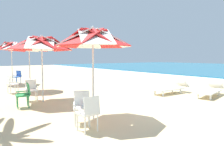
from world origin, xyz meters
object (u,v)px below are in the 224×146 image
object	(u,v)px
plastic_chair_5	(17,76)
sun_lounger_2	(171,88)
beach_umbrella_0	(93,39)
plastic_chair_0	(89,111)
beach_umbrella_1	(42,44)
beach_umbrella_3	(11,47)
plastic_chair_1	(82,105)
plastic_chair_4	(11,83)
sun_lounger_1	(210,90)
plastic_chair_2	(25,94)
plastic_chair_3	(31,89)
beach_umbrella_2	(29,47)

from	to	relation	value
plastic_chair_5	sun_lounger_2	bearing A→B (deg)	30.35
beach_umbrella_0	plastic_chair_0	size ratio (longest dim) A/B	3.06
beach_umbrella_1	beach_umbrella_3	bearing A→B (deg)	178.83
plastic_chair_1	plastic_chair_4	size ratio (longest dim) A/B	1.00
beach_umbrella_0	plastic_chair_4	bearing A→B (deg)	-170.29
sun_lounger_1	sun_lounger_2	bearing A→B (deg)	-151.32
beach_umbrella_0	plastic_chair_2	world-z (taller)	beach_umbrella_0
plastic_chair_4	sun_lounger_2	world-z (taller)	plastic_chair_4
plastic_chair_4	beach_umbrella_0	bearing A→B (deg)	9.71
plastic_chair_3	plastic_chair_5	distance (m)	6.41
beach_umbrella_0	plastic_chair_1	bearing A→B (deg)	-73.96
beach_umbrella_1	beach_umbrella_2	xyz separation A→B (m)	(-3.02, 0.33, 0.01)
plastic_chair_1	beach_umbrella_3	world-z (taller)	beach_umbrella_3
plastic_chair_3	plastic_chair_4	bearing A→B (deg)	-172.92
beach_umbrella_0	plastic_chair_3	xyz separation A→B (m)	(-3.61, -0.73, -1.79)
beach_umbrella_2	plastic_chair_5	world-z (taller)	beach_umbrella_2
beach_umbrella_0	beach_umbrella_2	distance (m)	6.15
plastic_chair_1	sun_lounger_1	world-z (taller)	plastic_chair_1
beach_umbrella_0	beach_umbrella_3	size ratio (longest dim) A/B	0.94
plastic_chair_5	sun_lounger_1	size ratio (longest dim) A/B	0.39
beach_umbrella_0	beach_umbrella_3	distance (m)	9.50
plastic_chair_3	plastic_chair_4	distance (m)	2.39
beach_umbrella_2	beach_umbrella_3	size ratio (longest dim) A/B	0.94
beach_umbrella_0	plastic_chair_2	xyz separation A→B (m)	(-2.62, -1.23, -1.79)
beach_umbrella_3	plastic_chair_0	bearing A→B (deg)	-1.87
plastic_chair_4	beach_umbrella_1	bearing A→B (deg)	12.04
beach_umbrella_1	beach_umbrella_0	bearing A→B (deg)	7.56
plastic_chair_5	beach_umbrella_2	bearing A→B (deg)	-2.95
beach_umbrella_3	beach_umbrella_0	bearing A→B (deg)	1.72
plastic_chair_0	sun_lounger_2	world-z (taller)	plastic_chair_0
plastic_chair_3	sun_lounger_2	distance (m)	6.39
plastic_chair_3	plastic_chair_4	size ratio (longest dim) A/B	1.00
beach_umbrella_2	sun_lounger_1	bearing A→B (deg)	43.66
plastic_chair_0	plastic_chair_4	size ratio (longest dim) A/B	1.00
plastic_chair_4	sun_lounger_2	bearing A→B (deg)	52.83
plastic_chair_0	plastic_chair_3	size ratio (longest dim) A/B	1.00
plastic_chair_0	sun_lounger_2	xyz separation A→B (m)	(-2.06, 5.83, -0.22)
beach_umbrella_0	beach_umbrella_3	world-z (taller)	beach_umbrella_3
beach_umbrella_3	plastic_chair_4	bearing A→B (deg)	-11.84
sun_lounger_1	sun_lounger_2	world-z (taller)	same
beach_umbrella_1	plastic_chair_4	distance (m)	3.42
plastic_chair_0	plastic_chair_1	xyz separation A→B (m)	(-0.68, 0.18, 0.00)
plastic_chair_2	sun_lounger_2	bearing A→B (deg)	78.06
beach_umbrella_0	plastic_chair_4	xyz separation A→B (m)	(-5.98, -1.02, -1.79)
sun_lounger_2	plastic_chair_1	bearing A→B (deg)	-76.27
sun_lounger_1	plastic_chair_0	bearing A→B (deg)	-85.52
plastic_chair_1	plastic_chair_5	size ratio (longest dim) A/B	1.00
beach_umbrella_1	plastic_chair_4	world-z (taller)	beach_umbrella_1
plastic_chair_1	beach_umbrella_3	size ratio (longest dim) A/B	0.31
plastic_chair_3	beach_umbrella_1	bearing A→B (deg)	33.11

